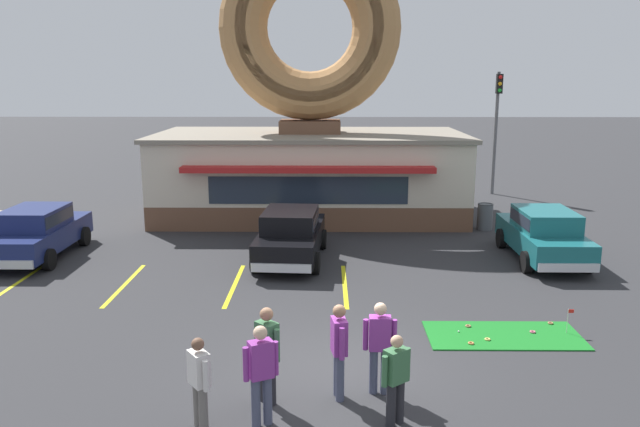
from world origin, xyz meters
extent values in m
plane|color=#2D2D30|center=(0.00, 0.00, 0.00)|extent=(160.00, 160.00, 0.00)
cube|color=brown|center=(-0.89, 14.00, 0.45)|extent=(12.00, 6.00, 0.90)
cube|color=beige|center=(-0.89, 14.00, 2.05)|extent=(12.00, 6.00, 2.30)
cube|color=gray|center=(-0.89, 14.00, 3.28)|extent=(12.30, 6.30, 0.16)
cube|color=#B21E1E|center=(-0.89, 10.70, 2.35)|extent=(9.00, 0.60, 0.20)
cube|color=#232D3D|center=(-0.89, 10.98, 1.55)|extent=(7.20, 0.03, 1.00)
cube|color=brown|center=(-0.89, 14.00, 3.61)|extent=(2.40, 1.80, 0.50)
torus|color=#B27F4C|center=(-0.89, 14.00, 7.41)|extent=(7.10, 1.90, 7.10)
torus|color=tan|center=(-0.89, 13.57, 7.41)|extent=(6.25, 1.05, 6.24)
cube|color=#197523|center=(3.65, 1.64, 0.01)|extent=(3.34, 1.54, 0.03)
torus|color=#A5724C|center=(2.97, 2.08, 0.05)|extent=(0.13, 0.13, 0.04)
torus|color=#D17F47|center=(2.83, 1.15, 0.05)|extent=(0.13, 0.13, 0.04)
torus|color=#E5C666|center=(3.22, 1.36, 0.05)|extent=(0.13, 0.13, 0.04)
torus|color=#D8667F|center=(4.32, 1.77, 0.05)|extent=(0.13, 0.13, 0.04)
torus|color=#A5724C|center=(4.89, 2.27, 0.05)|extent=(0.13, 0.13, 0.04)
sphere|color=white|center=(2.69, 1.76, 0.05)|extent=(0.04, 0.04, 0.04)
cylinder|color=silver|center=(5.06, 1.77, 0.31)|extent=(0.01, 0.01, 0.55)
cube|color=red|center=(5.12, 1.77, 0.53)|extent=(0.12, 0.01, 0.08)
cube|color=black|center=(-1.32, 7.44, 0.66)|extent=(2.05, 4.51, 0.68)
cube|color=black|center=(-1.33, 7.29, 1.30)|extent=(1.70, 2.20, 0.60)
cube|color=#232D3D|center=(-1.33, 7.29, 1.32)|extent=(1.72, 2.12, 0.36)
cube|color=silver|center=(-1.17, 9.66, 0.42)|extent=(1.67, 0.21, 0.24)
cube|color=silver|center=(-1.47, 5.21, 0.42)|extent=(1.67, 0.21, 0.24)
cylinder|color=black|center=(-2.11, 8.86, 0.32)|extent=(0.26, 0.65, 0.64)
cylinder|color=black|center=(-0.35, 8.74, 0.32)|extent=(0.26, 0.65, 0.64)
cylinder|color=black|center=(-2.29, 6.14, 0.32)|extent=(0.26, 0.65, 0.64)
cylinder|color=black|center=(-0.53, 6.02, 0.32)|extent=(0.26, 0.65, 0.64)
cube|color=navy|center=(-9.24, 7.68, 0.66)|extent=(1.76, 4.40, 0.68)
cube|color=navy|center=(-9.24, 7.53, 1.30)|extent=(1.56, 2.10, 0.60)
cube|color=#232D3D|center=(-9.24, 7.53, 1.32)|extent=(1.59, 2.02, 0.36)
cube|color=silver|center=(-9.24, 9.91, 0.42)|extent=(1.67, 0.10, 0.24)
cube|color=silver|center=(-9.24, 5.45, 0.42)|extent=(1.67, 0.10, 0.24)
cylinder|color=black|center=(-10.12, 9.04, 0.32)|extent=(0.22, 0.64, 0.64)
cylinder|color=black|center=(-8.36, 9.04, 0.32)|extent=(0.22, 0.64, 0.64)
cylinder|color=black|center=(-8.36, 6.31, 0.32)|extent=(0.22, 0.64, 0.64)
cube|color=#196066|center=(6.44, 7.56, 0.66)|extent=(1.80, 4.42, 0.68)
cube|color=#196066|center=(6.44, 7.41, 1.30)|extent=(1.58, 2.11, 0.60)
cube|color=#232D3D|center=(6.44, 7.41, 1.32)|extent=(1.60, 2.03, 0.36)
cube|color=silver|center=(6.46, 9.79, 0.42)|extent=(1.67, 0.11, 0.24)
cube|color=silver|center=(6.42, 5.33, 0.42)|extent=(1.67, 0.11, 0.24)
cylinder|color=black|center=(5.57, 8.93, 0.32)|extent=(0.23, 0.64, 0.64)
cylinder|color=black|center=(7.33, 8.91, 0.32)|extent=(0.23, 0.64, 0.64)
cylinder|color=black|center=(5.55, 6.20, 0.32)|extent=(0.23, 0.64, 0.64)
cylinder|color=black|center=(7.31, 6.19, 0.32)|extent=(0.23, 0.64, 0.64)
cylinder|color=#474C66|center=(0.81, -0.90, 0.42)|extent=(0.15, 0.15, 0.84)
cylinder|color=#474C66|center=(0.61, -0.90, 0.42)|extent=(0.15, 0.15, 0.84)
cube|color=#8C3393|center=(0.71, -0.90, 1.14)|extent=(0.39, 0.25, 0.61)
cylinder|color=#8C3393|center=(0.96, -0.91, 1.11)|extent=(0.10, 0.10, 0.56)
cylinder|color=#8C3393|center=(0.46, -0.90, 1.11)|extent=(0.10, 0.10, 0.56)
sphere|color=beige|center=(0.71, -0.90, 1.59)|extent=(0.22, 0.22, 0.22)
cylinder|color=#474C66|center=(-1.18, -1.94, 0.42)|extent=(0.15, 0.15, 0.84)
cylinder|color=#474C66|center=(-1.36, -2.03, 0.42)|extent=(0.15, 0.15, 0.84)
cube|color=#8C3393|center=(-1.27, -1.98, 1.15)|extent=(0.45, 0.38, 0.62)
cylinder|color=#8C3393|center=(-1.04, -1.87, 1.12)|extent=(0.10, 0.10, 0.57)
cylinder|color=#8C3393|center=(-1.49, -2.09, 1.12)|extent=(0.10, 0.10, 0.57)
sphere|color=beige|center=(-1.27, -1.98, 1.60)|extent=(0.23, 0.23, 0.23)
cylinder|color=#232328|center=(0.81, -2.00, 0.38)|extent=(0.15, 0.15, 0.76)
cylinder|color=#232328|center=(0.97, -1.88, 0.38)|extent=(0.15, 0.15, 0.76)
cube|color=#386B42|center=(0.89, -1.94, 1.04)|extent=(0.45, 0.42, 0.56)
cylinder|color=#386B42|center=(0.69, -2.09, 1.01)|extent=(0.10, 0.10, 0.51)
cylinder|color=#386B42|center=(1.09, -1.78, 1.01)|extent=(0.10, 0.10, 0.51)
sphere|color=tan|center=(0.89, -1.94, 1.45)|extent=(0.20, 0.20, 0.20)
cylinder|color=slate|center=(-2.30, -1.99, 0.38)|extent=(0.15, 0.15, 0.76)
cylinder|color=slate|center=(-2.18, -2.15, 0.38)|extent=(0.15, 0.15, 0.76)
cube|color=silver|center=(-2.24, -2.07, 1.03)|extent=(0.42, 0.45, 0.55)
cylinder|color=silver|center=(-2.39, -1.87, 1.01)|extent=(0.10, 0.10, 0.51)
cylinder|color=silver|center=(-2.09, -2.27, 1.01)|extent=(0.10, 0.10, 0.51)
sphere|color=brown|center=(-2.24, -2.07, 1.44)|extent=(0.20, 0.20, 0.20)
cylinder|color=#474C66|center=(0.01, -1.18, 0.43)|extent=(0.15, 0.15, 0.85)
cylinder|color=#474C66|center=(-0.02, -0.98, 0.43)|extent=(0.15, 0.15, 0.85)
cube|color=#8C3393|center=(-0.01, -1.08, 1.16)|extent=(0.30, 0.42, 0.62)
cylinder|color=#8C3393|center=(0.04, -1.33, 1.13)|extent=(0.10, 0.10, 0.57)
cylinder|color=#8C3393|center=(-0.05, -0.84, 1.13)|extent=(0.10, 0.10, 0.57)
sphere|color=#9E7051|center=(-0.01, -1.08, 1.62)|extent=(0.23, 0.23, 0.23)
cylinder|color=#232328|center=(-1.16, -1.33, 0.43)|extent=(0.15, 0.15, 0.86)
cylinder|color=#232328|center=(-1.31, -1.19, 0.43)|extent=(0.15, 0.15, 0.86)
cube|color=#386B42|center=(-1.23, -1.26, 1.17)|extent=(0.44, 0.43, 0.63)
cylinder|color=#386B42|center=(-1.05, -1.43, 1.14)|extent=(0.10, 0.10, 0.58)
cylinder|color=#386B42|center=(-1.42, -1.09, 1.14)|extent=(0.10, 0.10, 0.58)
sphere|color=#9E7051|center=(-1.23, -1.26, 1.63)|extent=(0.23, 0.23, 0.23)
cylinder|color=#51565B|center=(5.65, 11.47, 0.47)|extent=(0.56, 0.56, 0.95)
torus|color=#303437|center=(5.65, 11.47, 0.95)|extent=(0.57, 0.57, 0.05)
cylinder|color=#595B60|center=(7.83, 18.80, 2.90)|extent=(0.16, 0.16, 5.80)
cube|color=black|center=(7.83, 18.62, 5.25)|extent=(0.28, 0.24, 0.90)
sphere|color=red|center=(7.83, 18.50, 5.55)|extent=(0.18, 0.18, 0.18)
sphere|color=orange|center=(7.83, 18.50, 5.25)|extent=(0.18, 0.18, 0.18)
sphere|color=green|center=(7.83, 18.50, 4.95)|extent=(0.18, 0.18, 0.18)
cube|color=yellow|center=(-8.73, 5.00, 0.00)|extent=(0.12, 3.60, 0.01)
cube|color=yellow|center=(-5.73, 5.00, 0.00)|extent=(0.12, 3.60, 0.01)
cube|color=yellow|center=(-2.73, 5.00, 0.00)|extent=(0.12, 3.60, 0.01)
cube|color=yellow|center=(0.27, 5.00, 0.00)|extent=(0.12, 3.60, 0.01)
camera|label=1|loc=(-0.23, -11.13, 5.51)|focal=35.00mm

